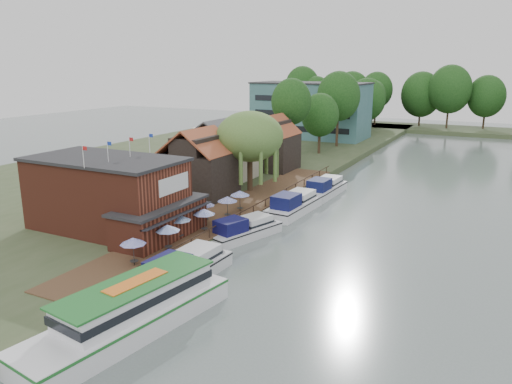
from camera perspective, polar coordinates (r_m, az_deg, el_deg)
The scene contains 29 objects.
ground at distance 44.85m, azimuth -0.22°, elevation -7.98°, with size 260.00×260.00×0.00m, color slate.
land_bank at distance 88.58m, azimuth -7.01°, elevation 3.47°, with size 50.00×140.00×1.00m, color #384728.
quay_deck at distance 56.42m, azimuth -2.74°, elevation -2.14°, with size 6.00×50.00×0.10m, color #47301E.
quay_rail at distance 55.47m, azimuth -0.07°, elevation -1.92°, with size 0.20×49.00×1.00m, color black, non-canonical shape.
pub at distance 50.35m, azimuth -15.05°, elevation -0.40°, with size 20.00×11.00×7.30m, color maroon, non-canonical shape.
hotel_block at distance 114.88m, azimuth 6.26°, elevation 9.32°, with size 25.40×12.40×12.30m, color #38666B, non-canonical shape.
cottage_a at distance 62.34m, azimuth -6.53°, elevation 3.35°, with size 8.60×7.60×8.50m, color black, non-canonical shape.
cottage_b at distance 72.23m, azimuth -4.11°, elevation 4.91°, with size 9.60×8.60×8.50m, color beige, non-canonical shape.
cottage_c at distance 78.17m, azimuth 1.85°, elevation 5.66°, with size 7.60×7.60×8.50m, color black, non-canonical shape.
willow at distance 64.11m, azimuth -0.71°, elevation 4.62°, with size 8.60×8.60×10.43m, color #476B2D, non-canonical shape.
umbrella_0 at distance 42.08m, azimuth -13.81°, elevation -6.62°, with size 2.16×2.16×2.38m, color #1B1C95, non-canonical shape.
umbrella_1 at distance 44.70m, azimuth -10.03°, elevation -5.16°, with size 2.23×2.23×2.38m, color #1B3F99, non-canonical shape.
umbrella_2 at distance 47.42m, azimuth -8.72°, elevation -3.95°, with size 2.22×2.22×2.38m, color navy, non-canonical shape.
umbrella_3 at distance 49.02m, azimuth -5.94°, elevation -3.25°, with size 2.22×2.22×2.38m, color navy, non-canonical shape.
umbrella_4 at distance 51.97m, azimuth -5.82°, elevation -2.22°, with size 2.01×2.01×2.38m, color navy, non-canonical shape.
umbrella_5 at distance 53.36m, azimuth -3.27°, elevation -1.73°, with size 2.18×2.18×2.38m, color navy, non-canonical shape.
umbrella_6 at distance 55.69m, azimuth -1.84°, elevation -1.02°, with size 2.23×2.23×2.38m, color #1B2E98, non-canonical shape.
cruiser_0 at distance 41.09m, azimuth -8.12°, elevation -8.27°, with size 3.52×10.87×2.67m, color silver, non-canonical shape.
cruiser_1 at distance 50.39m, azimuth -1.34°, elevation -4.00°, with size 3.16×9.78×2.37m, color silver, non-canonical shape.
cruiser_2 at distance 59.01m, azimuth 4.37°, elevation -1.13°, with size 3.53×10.91×2.68m, color white, non-canonical shape.
cruiser_3 at distance 67.45m, azimuth 7.88°, elevation 0.71°, with size 3.42×10.57×2.59m, color silver, non-canonical shape.
tour_boat at distance 34.19m, azimuth -14.40°, elevation -12.79°, with size 4.38×15.59×3.41m, color silver, non-canonical shape.
swan at distance 36.75m, azimuth -10.89°, elevation -13.18°, with size 0.44×0.44×0.44m, color white.
bank_tree_0 at distance 85.20m, azimuth 4.02°, elevation 8.20°, with size 6.75×6.75×13.93m, color #143811, non-canonical shape.
bank_tree_1 at distance 93.25m, azimuth 7.30°, elevation 7.77°, with size 6.93×6.93×11.10m, color #143811, non-canonical shape.
bank_tree_2 at distance 101.87m, azimuth 9.35°, elevation 9.32°, with size 8.54×8.54×14.90m, color #143811, non-canonical shape.
bank_tree_3 at distance 120.36m, azimuth 9.50°, elevation 9.48°, with size 7.65×7.65×12.47m, color #143811, non-canonical shape.
bank_tree_4 at distance 125.50m, azimuth 12.51°, elevation 9.66°, with size 8.98×8.98×13.05m, color #143811, non-canonical shape.
bank_tree_5 at distance 135.35m, azimuth 13.13°, elevation 9.79°, with size 6.81×6.81×12.30m, color #143811, non-canonical shape.
Camera 1 is at (19.17, -36.79, 17.04)m, focal length 35.00 mm.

